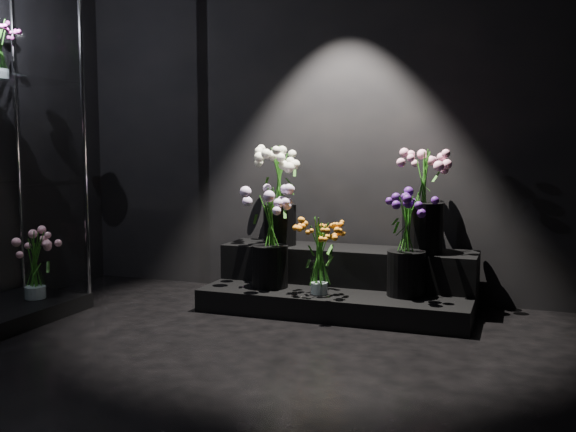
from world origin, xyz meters
The scene contains 9 objects.
floor centered at (0.00, 0.00, 0.00)m, with size 4.00×4.00×0.00m, color black.
wall_back centered at (0.00, 2.00, 1.40)m, with size 4.00×4.00×0.00m, color black.
display_riser centered at (0.27, 1.64, 0.17)m, with size 1.81×0.80×0.40m.
bouquet_orange_bells centered at (0.20, 1.32, 0.42)m, with size 0.34×0.34×0.51m.
bouquet_lilac centered at (-0.19, 1.41, 0.54)m, with size 0.49×0.49×0.68m.
bouquet_purple centered at (0.74, 1.48, 0.52)m, with size 0.38×0.38×0.69m.
bouquet_cream_roses centered at (-0.23, 1.72, 0.82)m, with size 0.48×0.48×0.72m.
bouquet_pink_roses centered at (0.81, 1.72, 0.79)m, with size 0.49×0.49×0.69m.
bouquet_case_base_pink centered at (-1.61, 0.73, 0.34)m, with size 0.36×0.36×0.45m.
Camera 1 is at (1.44, -2.64, 1.11)m, focal length 40.00 mm.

